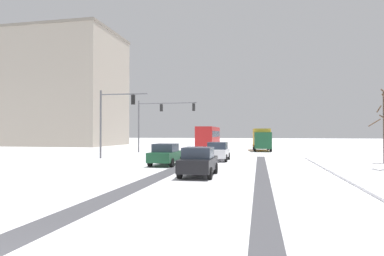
% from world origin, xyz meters
% --- Properties ---
extents(wheel_track_left_lane, '(1.11, 30.99, 0.01)m').
position_xyz_m(wheel_track_left_lane, '(-0.49, 14.09, 0.00)').
color(wheel_track_left_lane, '#4C4C51').
rests_on(wheel_track_left_lane, ground).
extents(wheel_track_right_lane, '(0.76, 30.99, 0.01)m').
position_xyz_m(wheel_track_right_lane, '(5.16, 14.09, 0.00)').
color(wheel_track_right_lane, '#4C4C51').
rests_on(wheel_track_right_lane, ground).
extents(traffic_signal_far_left, '(7.55, 0.45, 6.50)m').
position_xyz_m(traffic_signal_far_left, '(-7.19, 34.15, 4.71)').
color(traffic_signal_far_left, '#56565B').
rests_on(traffic_signal_far_left, ground).
extents(traffic_signal_near_left, '(4.71, 0.49, 6.50)m').
position_xyz_m(traffic_signal_near_left, '(-8.62, 24.24, 4.34)').
color(traffic_signal_near_left, '#56565B').
rests_on(traffic_signal_near_left, ground).
extents(car_white_lead, '(1.85, 4.11, 1.62)m').
position_xyz_m(car_white_lead, '(1.48, 23.73, 0.82)').
color(car_white_lead, silver).
rests_on(car_white_lead, ground).
extents(car_dark_green_second, '(1.88, 4.12, 1.62)m').
position_xyz_m(car_dark_green_second, '(-1.85, 19.01, 0.82)').
color(car_dark_green_second, '#194C2D').
rests_on(car_dark_green_second, ground).
extents(car_black_third, '(1.89, 4.13, 1.62)m').
position_xyz_m(car_black_third, '(1.66, 13.51, 0.82)').
color(car_black_third, black).
rests_on(car_black_third, ground).
extents(bus_oncoming, '(2.81, 11.04, 3.38)m').
position_xyz_m(bus_oncoming, '(-2.95, 47.00, 1.99)').
color(bus_oncoming, '#B21E1E').
rests_on(bus_oncoming, ground).
extents(box_truck_delivery, '(2.56, 7.49, 3.02)m').
position_xyz_m(box_truck_delivery, '(5.34, 41.00, 1.63)').
color(box_truck_delivery, '#194C2D').
rests_on(box_truck_delivery, ground).
extents(office_building_far_left_block, '(22.20, 15.88, 21.96)m').
position_xyz_m(office_building_far_left_block, '(-33.24, 53.18, 10.99)').
color(office_building_far_left_block, '#A89E8E').
rests_on(office_building_far_left_block, ground).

